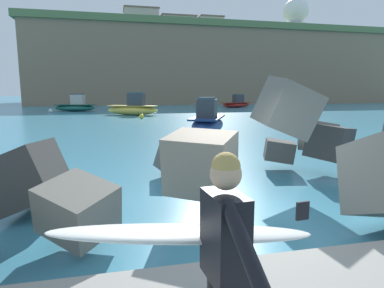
{
  "coord_description": "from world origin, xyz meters",
  "views": [
    {
      "loc": [
        -2.15,
        -5.61,
        2.4
      ],
      "look_at": [
        -0.73,
        0.5,
        1.4
      ],
      "focal_mm": 30.85,
      "sensor_mm": 36.0,
      "label": 1
    }
  ],
  "objects_px": {
    "surfer_with_board": "(214,253)",
    "station_building_central": "(178,26)",
    "mooring_buoy_inner": "(142,116)",
    "station_building_annex": "(147,31)",
    "radar_dome": "(295,18)",
    "boat_near_centre": "(133,108)",
    "boat_near_right": "(208,122)",
    "boat_mid_left": "(237,103)",
    "boat_near_left": "(76,106)",
    "station_building_east": "(141,23)",
    "mooring_buoy_outer": "(51,111)",
    "mooring_buoy_middle": "(290,121)",
    "station_building_west": "(209,30)"
  },
  "relations": [
    {
      "from": "boat_near_right",
      "to": "mooring_buoy_outer",
      "type": "bearing_deg",
      "value": 118.84
    },
    {
      "from": "surfer_with_board",
      "to": "station_building_central",
      "type": "relative_size",
      "value": 0.26
    },
    {
      "from": "boat_mid_left",
      "to": "station_building_central",
      "type": "xyz_separation_m",
      "value": [
        -3.24,
        31.01,
        16.94
      ]
    },
    {
      "from": "mooring_buoy_outer",
      "to": "station_building_central",
      "type": "distance_m",
      "value": 47.47
    },
    {
      "from": "boat_near_centre",
      "to": "mooring_buoy_inner",
      "type": "bearing_deg",
      "value": -84.55
    },
    {
      "from": "boat_near_centre",
      "to": "boat_mid_left",
      "type": "xyz_separation_m",
      "value": [
        16.35,
        13.41,
        -0.12
      ]
    },
    {
      "from": "boat_mid_left",
      "to": "station_building_east",
      "type": "xyz_separation_m",
      "value": [
        -11.39,
        34.87,
        17.99
      ]
    },
    {
      "from": "boat_mid_left",
      "to": "station_building_central",
      "type": "relative_size",
      "value": 0.67
    },
    {
      "from": "station_building_west",
      "to": "boat_near_left",
      "type": "bearing_deg",
      "value": -124.08
    },
    {
      "from": "mooring_buoy_middle",
      "to": "station_building_west",
      "type": "height_order",
      "value": "station_building_west"
    },
    {
      "from": "mooring_buoy_outer",
      "to": "station_building_central",
      "type": "xyz_separation_m",
      "value": [
        22.2,
        38.21,
        17.33
      ]
    },
    {
      "from": "surfer_with_board",
      "to": "station_building_annex",
      "type": "distance_m",
      "value": 87.12
    },
    {
      "from": "boat_near_centre",
      "to": "mooring_buoy_middle",
      "type": "xyz_separation_m",
      "value": [
        10.92,
        -12.21,
        -0.51
      ]
    },
    {
      "from": "boat_near_centre",
      "to": "station_building_annex",
      "type": "bearing_deg",
      "value": 82.71
    },
    {
      "from": "radar_dome",
      "to": "station_building_east",
      "type": "relative_size",
      "value": 1.12
    },
    {
      "from": "station_building_west",
      "to": "station_building_central",
      "type": "bearing_deg",
      "value": -142.52
    },
    {
      "from": "surfer_with_board",
      "to": "station_building_central",
      "type": "height_order",
      "value": "station_building_central"
    },
    {
      "from": "surfer_with_board",
      "to": "station_building_west",
      "type": "bearing_deg",
      "value": 74.19
    },
    {
      "from": "mooring_buoy_outer",
      "to": "radar_dome",
      "type": "relative_size",
      "value": 0.05
    },
    {
      "from": "mooring_buoy_middle",
      "to": "boat_near_left",
      "type": "bearing_deg",
      "value": 130.15
    },
    {
      "from": "station_building_annex",
      "to": "radar_dome",
      "type": "bearing_deg",
      "value": -18.13
    },
    {
      "from": "station_building_east",
      "to": "boat_near_left",
      "type": "bearing_deg",
      "value": -106.16
    },
    {
      "from": "surfer_with_board",
      "to": "boat_near_right",
      "type": "distance_m",
      "value": 16.74
    },
    {
      "from": "surfer_with_board",
      "to": "mooring_buoy_outer",
      "type": "relative_size",
      "value": 4.8
    },
    {
      "from": "boat_near_left",
      "to": "boat_near_right",
      "type": "bearing_deg",
      "value": -68.31
    },
    {
      "from": "station_building_east",
      "to": "radar_dome",
      "type": "bearing_deg",
      "value": -10.79
    },
    {
      "from": "boat_near_centre",
      "to": "station_building_annex",
      "type": "relative_size",
      "value": 0.8
    },
    {
      "from": "radar_dome",
      "to": "station_building_annex",
      "type": "bearing_deg",
      "value": 161.87
    },
    {
      "from": "boat_near_left",
      "to": "mooring_buoy_outer",
      "type": "relative_size",
      "value": 11.98
    },
    {
      "from": "boat_near_left",
      "to": "mooring_buoy_outer",
      "type": "xyz_separation_m",
      "value": [
        -2.53,
        -2.31,
        -0.44
      ]
    },
    {
      "from": "station_building_east",
      "to": "boat_mid_left",
      "type": "bearing_deg",
      "value": -71.91
    },
    {
      "from": "boat_mid_left",
      "to": "boat_near_centre",
      "type": "bearing_deg",
      "value": -140.63
    },
    {
      "from": "boat_near_centre",
      "to": "mooring_buoy_outer",
      "type": "relative_size",
      "value": 12.79
    },
    {
      "from": "boat_near_right",
      "to": "boat_mid_left",
      "type": "xyz_separation_m",
      "value": [
        13.0,
        29.79,
        -0.07
      ]
    },
    {
      "from": "surfer_with_board",
      "to": "station_building_central",
      "type": "xyz_separation_m",
      "value": [
        14.27,
        76.92,
        16.27
      ]
    },
    {
      "from": "station_building_west",
      "to": "station_building_annex",
      "type": "xyz_separation_m",
      "value": [
        -15.96,
        0.92,
        -0.67
      ]
    },
    {
      "from": "mooring_buoy_inner",
      "to": "mooring_buoy_outer",
      "type": "relative_size",
      "value": 1.0
    },
    {
      "from": "boat_near_centre",
      "to": "station_building_central",
      "type": "height_order",
      "value": "station_building_central"
    },
    {
      "from": "boat_near_left",
      "to": "boat_near_centre",
      "type": "distance_m",
      "value": 10.76
    },
    {
      "from": "mooring_buoy_inner",
      "to": "station_building_central",
      "type": "bearing_deg",
      "value": 75.61
    },
    {
      "from": "boat_near_left",
      "to": "station_building_west",
      "type": "relative_size",
      "value": 0.64
    },
    {
      "from": "boat_near_right",
      "to": "station_building_east",
      "type": "bearing_deg",
      "value": 88.57
    },
    {
      "from": "boat_near_centre",
      "to": "mooring_buoy_middle",
      "type": "height_order",
      "value": "boat_near_centre"
    },
    {
      "from": "mooring_buoy_outer",
      "to": "station_building_west",
      "type": "relative_size",
      "value": 0.05
    },
    {
      "from": "station_building_west",
      "to": "mooring_buoy_middle",
      "type": "bearing_deg",
      "value": -100.43
    },
    {
      "from": "station_building_west",
      "to": "boat_near_centre",
      "type": "bearing_deg",
      "value": -113.67
    },
    {
      "from": "radar_dome",
      "to": "mooring_buoy_outer",
      "type": "bearing_deg",
      "value": -145.28
    },
    {
      "from": "boat_near_left",
      "to": "boat_near_centre",
      "type": "relative_size",
      "value": 0.94
    },
    {
      "from": "boat_near_centre",
      "to": "mooring_buoy_inner",
      "type": "distance_m",
      "value": 4.9
    },
    {
      "from": "boat_near_left",
      "to": "station_building_east",
      "type": "xyz_separation_m",
      "value": [
        11.52,
        39.76,
        17.94
      ]
    }
  ]
}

